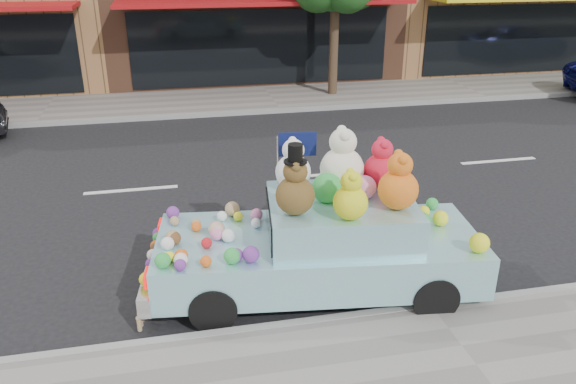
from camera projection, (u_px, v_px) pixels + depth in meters
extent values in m
plane|color=black|center=(327.00, 175.00, 11.83)|extent=(120.00, 120.00, 0.00)
cube|color=gray|center=(271.00, 98.00, 17.64)|extent=(60.00, 3.00, 0.12)
cube|color=gray|center=(430.00, 308.00, 7.31)|extent=(60.00, 0.12, 0.13)
cube|color=gray|center=(280.00, 111.00, 16.29)|extent=(60.00, 0.12, 0.13)
cube|color=black|center=(262.00, 48.00, 18.43)|extent=(8.50, 0.06, 2.40)
cube|color=#A50F12|center=(266.00, 2.00, 17.05)|extent=(9.00, 1.80, 0.12)
cube|color=black|center=(534.00, 38.00, 20.34)|extent=(8.50, 0.06, 2.40)
cylinder|color=#38281C|center=(334.00, 46.00, 17.41)|extent=(0.28, 0.28, 3.20)
cylinder|color=black|center=(435.00, 297.00, 7.13)|extent=(0.62, 0.27, 0.60)
cylinder|color=black|center=(402.00, 239.00, 8.55)|extent=(0.62, 0.27, 0.60)
cylinder|color=black|center=(213.00, 308.00, 6.91)|extent=(0.62, 0.27, 0.60)
cylinder|color=black|center=(217.00, 247.00, 8.34)|extent=(0.62, 0.27, 0.60)
cube|color=#97D4E1|center=(318.00, 254.00, 7.63)|extent=(4.48, 2.22, 0.60)
cube|color=#97D4E1|center=(341.00, 217.00, 7.44)|extent=(2.07, 1.72, 0.50)
cube|color=silver|center=(154.00, 271.00, 7.52)|extent=(0.38, 1.79, 0.26)
cube|color=red|center=(148.00, 278.00, 6.77)|extent=(0.09, 0.29, 0.16)
cube|color=red|center=(161.00, 227.00, 8.02)|extent=(0.09, 0.29, 0.16)
cube|color=black|center=(270.00, 220.00, 7.36)|extent=(0.20, 1.29, 0.40)
sphere|color=#553B18|center=(295.00, 196.00, 6.87)|extent=(0.49, 0.49, 0.49)
sphere|color=#553B18|center=(295.00, 172.00, 6.75)|extent=(0.30, 0.30, 0.30)
sphere|color=#553B18|center=(297.00, 167.00, 6.61)|extent=(0.11, 0.11, 0.11)
sphere|color=#553B18|center=(293.00, 161.00, 6.80)|extent=(0.11, 0.11, 0.11)
cylinder|color=black|center=(295.00, 162.00, 6.69)|extent=(0.29, 0.29, 0.02)
cylinder|color=black|center=(295.00, 153.00, 6.65)|extent=(0.18, 0.18, 0.22)
sphere|color=#EFE7BE|center=(342.00, 169.00, 7.54)|extent=(0.60, 0.60, 0.60)
sphere|color=#EFE7BE|center=(343.00, 142.00, 7.39)|extent=(0.37, 0.37, 0.37)
sphere|color=#EFE7BE|center=(346.00, 136.00, 7.23)|extent=(0.14, 0.14, 0.14)
sphere|color=#EFE7BE|center=(340.00, 130.00, 7.46)|extent=(0.14, 0.14, 0.14)
sphere|color=orange|center=(398.00, 190.00, 7.01)|extent=(0.51, 0.51, 0.51)
sphere|color=orange|center=(400.00, 165.00, 6.88)|extent=(0.32, 0.32, 0.32)
sphere|color=orange|center=(404.00, 160.00, 6.74)|extent=(0.12, 0.12, 0.12)
sphere|color=orange|center=(397.00, 154.00, 6.94)|extent=(0.12, 0.12, 0.12)
sphere|color=red|center=(381.00, 171.00, 7.65)|extent=(0.48, 0.48, 0.48)
sphere|color=red|center=(382.00, 149.00, 7.53)|extent=(0.30, 0.30, 0.30)
sphere|color=red|center=(386.00, 145.00, 7.40)|extent=(0.11, 0.11, 0.11)
sphere|color=red|center=(380.00, 140.00, 7.59)|extent=(0.11, 0.11, 0.11)
sphere|color=white|center=(293.00, 172.00, 7.61)|extent=(0.49, 0.49, 0.49)
sphere|color=white|center=(293.00, 150.00, 7.48)|extent=(0.30, 0.30, 0.30)
sphere|color=white|center=(295.00, 146.00, 7.35)|extent=(0.11, 0.11, 0.11)
sphere|color=white|center=(292.00, 141.00, 7.54)|extent=(0.11, 0.11, 0.11)
sphere|color=yellow|center=(350.00, 203.00, 6.75)|extent=(0.43, 0.43, 0.43)
sphere|color=yellow|center=(351.00, 182.00, 6.64)|extent=(0.27, 0.27, 0.27)
sphere|color=yellow|center=(354.00, 178.00, 6.52)|extent=(0.10, 0.10, 0.10)
sphere|color=yellow|center=(349.00, 172.00, 6.69)|extent=(0.10, 0.10, 0.10)
sphere|color=green|center=(327.00, 188.00, 7.25)|extent=(0.40, 0.40, 0.40)
sphere|color=pink|center=(364.00, 187.00, 7.35)|extent=(0.32, 0.32, 0.32)
sphere|color=#927550|center=(196.00, 223.00, 7.68)|extent=(0.14, 0.14, 0.14)
sphere|color=#DF5215|center=(196.00, 227.00, 7.59)|extent=(0.14, 0.14, 0.14)
sphere|color=#927550|center=(232.00, 209.00, 8.01)|extent=(0.22, 0.22, 0.22)
sphere|color=green|center=(232.00, 256.00, 6.79)|extent=(0.20, 0.20, 0.20)
sphere|color=#FEFD1C|center=(238.00, 216.00, 7.88)|extent=(0.13, 0.13, 0.13)
sphere|color=#65297F|center=(180.00, 265.00, 6.66)|extent=(0.15, 0.15, 0.15)
sphere|color=#DF5215|center=(206.00, 261.00, 6.74)|extent=(0.14, 0.14, 0.14)
sphere|color=red|center=(207.00, 243.00, 7.16)|extent=(0.14, 0.14, 0.14)
sphere|color=#583419|center=(174.00, 238.00, 7.24)|extent=(0.18, 0.18, 0.18)
sphere|color=green|center=(163.00, 261.00, 6.70)|extent=(0.19, 0.19, 0.19)
sphere|color=#FAE1C7|center=(181.00, 260.00, 6.74)|extent=(0.17, 0.17, 0.17)
sphere|color=pink|center=(217.00, 234.00, 7.35)|extent=(0.17, 0.17, 0.17)
sphere|color=#927550|center=(172.00, 237.00, 7.25)|extent=(0.19, 0.19, 0.19)
sphere|color=pink|center=(257.00, 214.00, 7.89)|extent=(0.17, 0.17, 0.17)
sphere|color=white|center=(228.00, 236.00, 7.30)|extent=(0.18, 0.18, 0.18)
sphere|color=white|center=(222.00, 216.00, 7.88)|extent=(0.15, 0.15, 0.15)
sphere|color=#927550|center=(175.00, 221.00, 7.75)|extent=(0.13, 0.13, 0.13)
sphere|color=white|center=(256.00, 223.00, 7.68)|extent=(0.14, 0.14, 0.14)
sphere|color=#DF5215|center=(181.00, 256.00, 6.84)|extent=(0.16, 0.16, 0.16)
sphere|color=#65297F|center=(236.00, 255.00, 6.84)|extent=(0.17, 0.17, 0.17)
sphere|color=#65297F|center=(173.00, 213.00, 7.93)|extent=(0.19, 0.19, 0.19)
sphere|color=white|center=(167.00, 243.00, 7.11)|extent=(0.17, 0.17, 0.17)
sphere|color=#FEFD1C|center=(169.00, 257.00, 6.84)|extent=(0.14, 0.14, 0.14)
sphere|color=#65297F|center=(251.00, 254.00, 6.82)|extent=(0.21, 0.21, 0.21)
sphere|color=#D8A88C|center=(217.00, 229.00, 7.41)|extent=(0.22, 0.22, 0.22)
sphere|color=#FEFD1C|center=(146.00, 279.00, 6.94)|extent=(0.17, 0.17, 0.17)
sphere|color=#65297F|center=(158.00, 234.00, 8.05)|extent=(0.17, 0.17, 0.17)
sphere|color=red|center=(151.00, 265.00, 7.30)|extent=(0.12, 0.12, 0.12)
sphere|color=#DF5215|center=(156.00, 246.00, 7.75)|extent=(0.14, 0.14, 0.14)
sphere|color=#65297F|center=(151.00, 264.00, 7.31)|extent=(0.14, 0.14, 0.14)
sphere|color=green|center=(158.00, 237.00, 7.98)|extent=(0.14, 0.14, 0.14)
sphere|color=#FAE1C7|center=(153.00, 255.00, 7.50)|extent=(0.16, 0.16, 0.16)
sphere|color=#583419|center=(158.00, 237.00, 8.01)|extent=(0.13, 0.13, 0.13)
sphere|color=#583419|center=(155.00, 248.00, 7.71)|extent=(0.13, 0.13, 0.13)
sphere|color=white|center=(158.00, 238.00, 7.99)|extent=(0.12, 0.12, 0.12)
sphere|color=#FEFD1C|center=(440.00, 218.00, 7.73)|extent=(0.22, 0.22, 0.22)
sphere|color=green|center=(432.00, 204.00, 8.22)|extent=(0.18, 0.18, 0.18)
sphere|color=green|center=(421.00, 221.00, 7.61)|extent=(0.25, 0.25, 0.25)
sphere|color=#FEFD1C|center=(479.00, 243.00, 7.04)|extent=(0.26, 0.26, 0.26)
sphere|color=red|center=(409.00, 209.00, 8.01)|extent=(0.21, 0.21, 0.21)
sphere|color=#FEFD1C|center=(424.00, 212.00, 7.97)|extent=(0.17, 0.17, 0.17)
cylinder|color=#997A54|center=(139.00, 325.00, 6.83)|extent=(0.06, 0.06, 0.17)
sphere|color=#997A54|center=(139.00, 318.00, 6.79)|extent=(0.07, 0.07, 0.07)
cylinder|color=#997A54|center=(141.00, 320.00, 6.92)|extent=(0.06, 0.06, 0.17)
sphere|color=#997A54|center=(140.00, 314.00, 6.88)|extent=(0.07, 0.07, 0.07)
cylinder|color=#997A54|center=(142.00, 315.00, 7.00)|extent=(0.06, 0.06, 0.17)
sphere|color=#997A54|center=(141.00, 309.00, 6.96)|extent=(0.07, 0.07, 0.07)
cylinder|color=#997A54|center=(143.00, 311.00, 7.09)|extent=(0.06, 0.06, 0.17)
sphere|color=#997A54|center=(142.00, 305.00, 7.05)|extent=(0.07, 0.07, 0.07)
cylinder|color=#997A54|center=(144.00, 307.00, 7.17)|extent=(0.06, 0.06, 0.17)
sphere|color=#997A54|center=(143.00, 300.00, 7.14)|extent=(0.07, 0.07, 0.07)
cylinder|color=#997A54|center=(145.00, 302.00, 7.26)|extent=(0.06, 0.06, 0.17)
sphere|color=#997A54|center=(144.00, 296.00, 7.22)|extent=(0.07, 0.07, 0.07)
cylinder|color=#997A54|center=(146.00, 298.00, 7.35)|extent=(0.06, 0.06, 0.17)
sphere|color=#997A54|center=(145.00, 292.00, 7.31)|extent=(0.07, 0.07, 0.07)
cylinder|color=#997A54|center=(147.00, 294.00, 7.43)|extent=(0.06, 0.06, 0.17)
sphere|color=#997A54|center=(146.00, 288.00, 7.40)|extent=(0.07, 0.07, 0.07)
cylinder|color=#997A54|center=(148.00, 290.00, 7.52)|extent=(0.06, 0.06, 0.17)
sphere|color=#997A54|center=(148.00, 284.00, 7.48)|extent=(0.07, 0.07, 0.07)
cylinder|color=#997A54|center=(149.00, 286.00, 7.61)|extent=(0.06, 0.06, 0.17)
sphere|color=#997A54|center=(149.00, 280.00, 7.57)|extent=(0.07, 0.07, 0.07)
cylinder|color=#997A54|center=(150.00, 283.00, 7.69)|extent=(0.06, 0.06, 0.17)
sphere|color=#997A54|center=(150.00, 277.00, 7.66)|extent=(0.07, 0.07, 0.07)
cylinder|color=#997A54|center=(151.00, 279.00, 7.78)|extent=(0.06, 0.06, 0.17)
sphere|color=#997A54|center=(150.00, 273.00, 7.74)|extent=(0.07, 0.07, 0.07)
cylinder|color=#997A54|center=(152.00, 275.00, 7.87)|extent=(0.06, 0.06, 0.17)
sphere|color=#997A54|center=(151.00, 269.00, 7.83)|extent=(0.07, 0.07, 0.07)
cylinder|color=#997A54|center=(153.00, 272.00, 7.95)|extent=(0.06, 0.06, 0.17)
sphere|color=#997A54|center=(152.00, 266.00, 7.91)|extent=(0.07, 0.07, 0.07)
cylinder|color=#997A54|center=(154.00, 268.00, 8.04)|extent=(0.06, 0.06, 0.17)
sphere|color=#997A54|center=(153.00, 263.00, 8.00)|extent=(0.07, 0.07, 0.07)
cylinder|color=#997A54|center=(155.00, 265.00, 8.12)|extent=(0.06, 0.06, 0.17)
sphere|color=#997A54|center=(154.00, 259.00, 8.09)|extent=(0.07, 0.07, 0.07)
cylinder|color=#997A54|center=(156.00, 262.00, 8.21)|extent=(0.06, 0.06, 0.17)
sphere|color=#997A54|center=(155.00, 256.00, 8.17)|extent=(0.07, 0.07, 0.07)
cylinder|color=#997A54|center=(156.00, 258.00, 8.30)|extent=(0.06, 0.06, 0.17)
sphere|color=#997A54|center=(156.00, 253.00, 8.26)|extent=(0.07, 0.07, 0.07)
cylinder|color=#997A54|center=(157.00, 255.00, 8.38)|extent=(0.06, 0.06, 0.17)
sphere|color=#997A54|center=(157.00, 250.00, 8.35)|extent=(0.07, 0.07, 0.07)
cylinder|color=silver|center=(277.00, 160.00, 7.73)|extent=(0.02, 0.02, 0.70)
cube|color=#0C1447|center=(298.00, 144.00, 7.69)|extent=(0.52, 0.08, 0.34)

